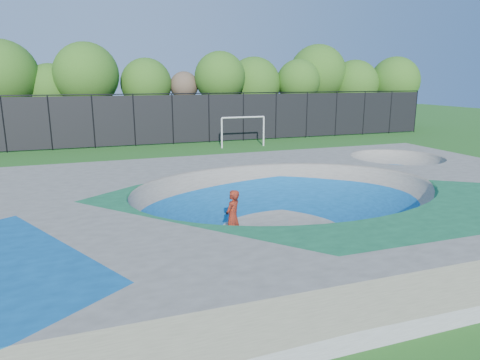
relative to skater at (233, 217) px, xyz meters
name	(u,v)px	position (x,y,z in m)	size (l,w,h in m)	color
ground	(287,227)	(2.32, 0.89, -0.89)	(120.00, 120.00, 0.00)	#1C5317
skate_deck	(287,207)	(2.32, 0.89, -0.14)	(22.00, 14.00, 1.50)	gray
skater	(233,217)	(0.00, 0.00, 0.00)	(0.65, 0.43, 1.78)	red
skateboard	(233,243)	(0.00, 0.00, -0.86)	(0.78, 0.22, 0.05)	black
soccer_goal	(243,126)	(7.13, 18.66, 0.74)	(3.54, 0.12, 2.34)	silver
fence	(173,118)	(2.32, 21.89, 1.21)	(48.09, 0.09, 4.04)	black
treeline	(152,79)	(1.60, 27.19, 4.21)	(54.31, 7.51, 8.59)	#4E3C27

